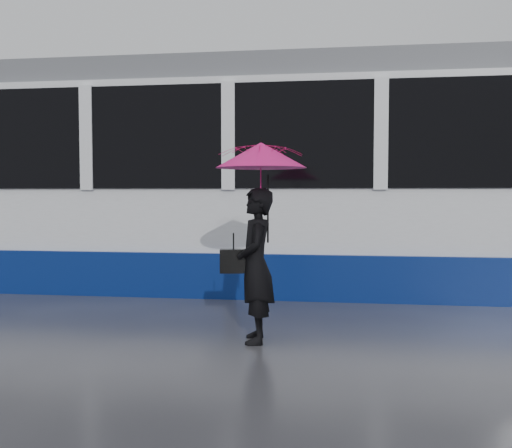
# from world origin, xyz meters

# --- Properties ---
(ground) EXTENTS (90.00, 90.00, 0.00)m
(ground) POSITION_xyz_m (0.00, 0.00, 0.00)
(ground) COLOR #2D2C32
(ground) RESTS_ON ground
(rails) EXTENTS (34.00, 1.51, 0.02)m
(rails) POSITION_xyz_m (0.00, 2.50, 0.01)
(rails) COLOR #3F3D38
(rails) RESTS_ON ground
(tram) EXTENTS (26.00, 2.56, 3.35)m
(tram) POSITION_xyz_m (1.53, 2.50, 1.64)
(tram) COLOR white
(tram) RESTS_ON ground
(woman) EXTENTS (0.44, 0.59, 1.48)m
(woman) POSITION_xyz_m (-0.29, -0.89, 0.74)
(woman) COLOR black
(woman) RESTS_ON ground
(umbrella) EXTENTS (1.01, 1.01, 1.00)m
(umbrella) POSITION_xyz_m (-0.24, -0.89, 1.62)
(umbrella) COLOR #E0125E
(umbrella) RESTS_ON ground
(handbag) EXTENTS (0.28, 0.16, 0.41)m
(handbag) POSITION_xyz_m (-0.51, -0.87, 0.78)
(handbag) COLOR black
(handbag) RESTS_ON ground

